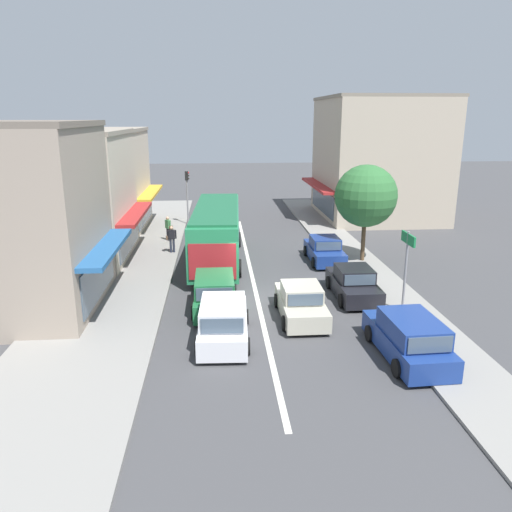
{
  "coord_description": "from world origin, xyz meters",
  "views": [
    {
      "loc": [
        -1.79,
        -21.42,
        8.18
      ],
      "look_at": [
        0.19,
        3.36,
        1.2
      ],
      "focal_mm": 35.0,
      "sensor_mm": 36.0,
      "label": 1
    }
  ],
  "objects_px": {
    "sedan_behind_bus_near": "(301,303)",
    "directional_road_sign": "(407,253)",
    "street_tree_right": "(366,196)",
    "city_bus": "(217,230)",
    "wagon_queue_far_back": "(223,321)",
    "wagon_queue_gap_filler": "(215,293)",
    "parked_wagon_kerb_front": "(409,338)",
    "traffic_light_downstreet": "(187,189)",
    "pedestrian_with_handbag_near": "(172,238)",
    "pedestrian_browsing_midblock": "(168,227)",
    "parked_sedan_kerb_second": "(353,284)",
    "parked_sedan_kerb_third": "(324,250)"
  },
  "relations": [
    {
      "from": "sedan_behind_bus_near",
      "to": "directional_road_sign",
      "type": "height_order",
      "value": "directional_road_sign"
    },
    {
      "from": "street_tree_right",
      "to": "sedan_behind_bus_near",
      "type": "bearing_deg",
      "value": -121.83
    },
    {
      "from": "city_bus",
      "to": "wagon_queue_far_back",
      "type": "height_order",
      "value": "city_bus"
    },
    {
      "from": "directional_road_sign",
      "to": "wagon_queue_gap_filler",
      "type": "bearing_deg",
      "value": 171.83
    },
    {
      "from": "parked_wagon_kerb_front",
      "to": "directional_road_sign",
      "type": "height_order",
      "value": "directional_road_sign"
    },
    {
      "from": "sedan_behind_bus_near",
      "to": "directional_road_sign",
      "type": "xyz_separation_m",
      "value": [
        4.44,
        0.14,
        2.01
      ]
    },
    {
      "from": "wagon_queue_gap_filler",
      "to": "traffic_light_downstreet",
      "type": "height_order",
      "value": "traffic_light_downstreet"
    },
    {
      "from": "sedan_behind_bus_near",
      "to": "parked_wagon_kerb_front",
      "type": "distance_m",
      "value": 4.99
    },
    {
      "from": "pedestrian_with_handbag_near",
      "to": "pedestrian_browsing_midblock",
      "type": "relative_size",
      "value": 1.0
    },
    {
      "from": "wagon_queue_far_back",
      "to": "parked_wagon_kerb_front",
      "type": "height_order",
      "value": "same"
    },
    {
      "from": "city_bus",
      "to": "sedan_behind_bus_near",
      "type": "distance_m",
      "value": 9.49
    },
    {
      "from": "parked_wagon_kerb_front",
      "to": "pedestrian_browsing_midblock",
      "type": "height_order",
      "value": "pedestrian_browsing_midblock"
    },
    {
      "from": "wagon_queue_gap_filler",
      "to": "parked_sedan_kerb_second",
      "type": "relative_size",
      "value": 1.07
    },
    {
      "from": "sedan_behind_bus_near",
      "to": "directional_road_sign",
      "type": "relative_size",
      "value": 1.17
    },
    {
      "from": "wagon_queue_far_back",
      "to": "pedestrian_with_handbag_near",
      "type": "xyz_separation_m",
      "value": [
        -2.94,
        12.38,
        0.32
      ]
    },
    {
      "from": "pedestrian_browsing_midblock",
      "to": "parked_sedan_kerb_second",
      "type": "bearing_deg",
      "value": -49.73
    },
    {
      "from": "city_bus",
      "to": "parked_sedan_kerb_third",
      "type": "height_order",
      "value": "city_bus"
    },
    {
      "from": "wagon_queue_far_back",
      "to": "parked_wagon_kerb_front",
      "type": "bearing_deg",
      "value": -17.29
    },
    {
      "from": "wagon_queue_gap_filler",
      "to": "parked_wagon_kerb_front",
      "type": "relative_size",
      "value": 0.99
    },
    {
      "from": "parked_wagon_kerb_front",
      "to": "directional_road_sign",
      "type": "bearing_deg",
      "value": 71.92
    },
    {
      "from": "wagon_queue_gap_filler",
      "to": "parked_wagon_kerb_front",
      "type": "height_order",
      "value": "same"
    },
    {
      "from": "wagon_queue_gap_filler",
      "to": "directional_road_sign",
      "type": "distance_m",
      "value": 8.35
    },
    {
      "from": "parked_sedan_kerb_second",
      "to": "directional_road_sign",
      "type": "distance_m",
      "value": 3.34
    },
    {
      "from": "sedan_behind_bus_near",
      "to": "parked_wagon_kerb_front",
      "type": "bearing_deg",
      "value": -51.17
    },
    {
      "from": "parked_sedan_kerb_second",
      "to": "street_tree_right",
      "type": "relative_size",
      "value": 0.75
    },
    {
      "from": "sedan_behind_bus_near",
      "to": "wagon_queue_gap_filler",
      "type": "distance_m",
      "value": 3.82
    },
    {
      "from": "wagon_queue_gap_filler",
      "to": "traffic_light_downstreet",
      "type": "xyz_separation_m",
      "value": [
        -2.05,
        17.54,
        2.11
      ]
    },
    {
      "from": "parked_sedan_kerb_third",
      "to": "directional_road_sign",
      "type": "bearing_deg",
      "value": -78.35
    },
    {
      "from": "city_bus",
      "to": "parked_sedan_kerb_second",
      "type": "height_order",
      "value": "city_bus"
    },
    {
      "from": "directional_road_sign",
      "to": "pedestrian_with_handbag_near",
      "type": "relative_size",
      "value": 2.21
    },
    {
      "from": "parked_sedan_kerb_third",
      "to": "directional_road_sign",
      "type": "height_order",
      "value": "directional_road_sign"
    },
    {
      "from": "street_tree_right",
      "to": "pedestrian_with_handbag_near",
      "type": "xyz_separation_m",
      "value": [
        -11.15,
        2.53,
        -2.79
      ]
    },
    {
      "from": "wagon_queue_far_back",
      "to": "wagon_queue_gap_filler",
      "type": "xyz_separation_m",
      "value": [
        -0.32,
        3.19,
        0.0
      ]
    },
    {
      "from": "street_tree_right",
      "to": "parked_sedan_kerb_second",
      "type": "bearing_deg",
      "value": -110.19
    },
    {
      "from": "parked_sedan_kerb_second",
      "to": "traffic_light_downstreet",
      "type": "distance_m",
      "value": 18.74
    },
    {
      "from": "pedestrian_browsing_midblock",
      "to": "wagon_queue_gap_filler",
      "type": "bearing_deg",
      "value": -75.81
    },
    {
      "from": "city_bus",
      "to": "parked_sedan_kerb_second",
      "type": "relative_size",
      "value": 2.61
    },
    {
      "from": "parked_sedan_kerb_third",
      "to": "pedestrian_with_handbag_near",
      "type": "xyz_separation_m",
      "value": [
        -8.97,
        2.21,
        0.4
      ]
    },
    {
      "from": "traffic_light_downstreet",
      "to": "street_tree_right",
      "type": "relative_size",
      "value": 0.75
    },
    {
      "from": "city_bus",
      "to": "parked_sedan_kerb_third",
      "type": "xyz_separation_m",
      "value": [
        6.22,
        -0.48,
        -1.22
      ]
    },
    {
      "from": "wagon_queue_gap_filler",
      "to": "street_tree_right",
      "type": "bearing_deg",
      "value": 37.98
    },
    {
      "from": "sedan_behind_bus_near",
      "to": "street_tree_right",
      "type": "height_order",
      "value": "street_tree_right"
    },
    {
      "from": "parked_wagon_kerb_front",
      "to": "pedestrian_browsing_midblock",
      "type": "distance_m",
      "value": 20.0
    },
    {
      "from": "parked_sedan_kerb_second",
      "to": "pedestrian_browsing_midblock",
      "type": "height_order",
      "value": "pedestrian_browsing_midblock"
    },
    {
      "from": "wagon_queue_far_back",
      "to": "traffic_light_downstreet",
      "type": "relative_size",
      "value": 1.09
    },
    {
      "from": "city_bus",
      "to": "street_tree_right",
      "type": "distance_m",
      "value": 8.66
    },
    {
      "from": "parked_wagon_kerb_front",
      "to": "street_tree_right",
      "type": "distance_m",
      "value": 12.38
    },
    {
      "from": "parked_sedan_kerb_second",
      "to": "pedestrian_with_handbag_near",
      "type": "xyz_separation_m",
      "value": [
        -9.06,
        8.21,
        0.4
      ]
    },
    {
      "from": "wagon_queue_far_back",
      "to": "street_tree_right",
      "type": "bearing_deg",
      "value": 50.2
    },
    {
      "from": "city_bus",
      "to": "parked_wagon_kerb_front",
      "type": "bearing_deg",
      "value": -62.51
    }
  ]
}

